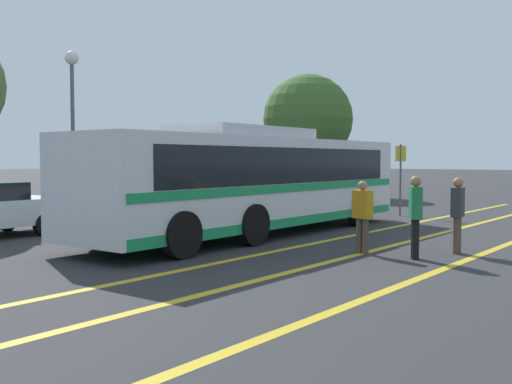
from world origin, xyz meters
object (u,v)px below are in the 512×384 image
at_px(bus_stop_sign, 401,171).
at_px(street_lamp, 72,96).
at_px(parked_car_2, 151,198).
at_px(pedestrian_1, 415,212).
at_px(transit_bus, 256,180).
at_px(pedestrian_0, 363,213).
at_px(pedestrian_2, 458,211).
at_px(tree_2, 308,119).

relative_size(bus_stop_sign, street_lamp, 0.44).
xyz_separation_m(parked_car_2, pedestrian_1, (-1.97, -10.26, 0.25)).
relative_size(transit_bus, bus_stop_sign, 4.57).
bearing_deg(pedestrian_0, bus_stop_sign, -58.28).
distance_m(parked_car_2, pedestrian_2, 10.71).
bearing_deg(bus_stop_sign, pedestrian_2, -58.19).
height_order(pedestrian_2, bus_stop_sign, bus_stop_sign).
xyz_separation_m(bus_stop_sign, tree_2, (8.24, 9.45, 2.69)).
bearing_deg(pedestrian_2, pedestrian_0, -60.86).
height_order(parked_car_2, pedestrian_0, pedestrian_0).
bearing_deg(parked_car_2, pedestrian_1, -10.22).
xyz_separation_m(transit_bus, pedestrian_2, (0.12, -5.51, -0.56)).
bearing_deg(transit_bus, street_lamp, 178.23).
xyz_separation_m(transit_bus, street_lamp, (0.14, 8.52, 2.83)).
height_order(bus_stop_sign, tree_2, tree_2).
bearing_deg(pedestrian_1, bus_stop_sign, -5.66).
bearing_deg(tree_2, street_lamp, -179.43).
bearing_deg(bus_stop_sign, pedestrian_1, -64.34).
xyz_separation_m(transit_bus, parked_car_2, (0.85, 5.18, -0.77)).
bearing_deg(transit_bus, tree_2, 118.01).
distance_m(parked_car_2, pedestrian_0, 9.26).
distance_m(pedestrian_0, pedestrian_2, 2.06).
bearing_deg(parked_car_2, bus_stop_sign, 48.92).
height_order(parked_car_2, street_lamp, street_lamp).
height_order(pedestrian_0, bus_stop_sign, bus_stop_sign).
height_order(parked_car_2, bus_stop_sign, bus_stop_sign).
bearing_deg(street_lamp, pedestrian_2, -90.07).
distance_m(bus_stop_sign, tree_2, 12.82).
xyz_separation_m(pedestrian_0, pedestrian_2, (1.25, -1.64, 0.05)).
bearing_deg(pedestrian_0, transit_bus, -4.32).
distance_m(pedestrian_0, street_lamp, 12.92).
xyz_separation_m(parked_car_2, street_lamp, (-0.71, 3.34, 3.60)).
relative_size(pedestrian_0, street_lamp, 0.27).
xyz_separation_m(pedestrian_2, tree_2, (15.63, 14.18, 3.38)).
xyz_separation_m(parked_car_2, pedestrian_0, (-1.98, -9.05, 0.16)).
xyz_separation_m(pedestrian_1, pedestrian_2, (1.25, -0.43, -0.04)).
height_order(pedestrian_0, pedestrian_2, pedestrian_2).
height_order(pedestrian_2, tree_2, tree_2).
bearing_deg(pedestrian_0, pedestrian_2, -130.59).
distance_m(transit_bus, pedestrian_0, 4.07).
bearing_deg(parked_car_2, pedestrian_2, -3.21).
distance_m(parked_car_2, pedestrian_1, 10.45).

